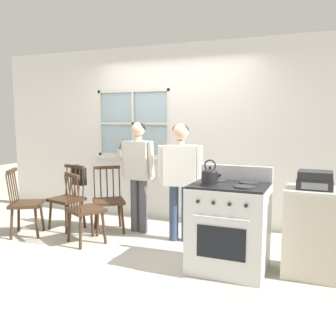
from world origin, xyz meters
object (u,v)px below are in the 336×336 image
(chair_near_wall, at_px, (109,201))
(side_counter, at_px, (312,232))
(person_elderly_left, at_px, (139,168))
(handbag, at_px, (79,176))
(chair_by_window, at_px, (68,199))
(chair_near_stove, at_px, (25,204))
(stove, at_px, (229,227))
(potted_plant, at_px, (122,151))
(kettle, at_px, (210,175))
(chair_center_cluster, at_px, (84,210))
(stereo, at_px, (315,180))
(person_teen_center, at_px, (180,170))

(chair_near_wall, distance_m, side_counter, 2.75)
(person_elderly_left, distance_m, handbag, 0.99)
(chair_near_wall, relative_size, side_counter, 1.02)
(person_elderly_left, bearing_deg, handbag, -172.78)
(chair_by_window, xyz_separation_m, chair_near_wall, (0.61, 0.12, 0.00))
(handbag, bearing_deg, chair_near_stove, -118.69)
(person_elderly_left, height_order, stove, person_elderly_left)
(potted_plant, bearing_deg, handbag, -114.14)
(person_elderly_left, xyz_separation_m, stove, (1.49, -0.84, -0.44))
(kettle, height_order, side_counter, kettle)
(potted_plant, bearing_deg, kettle, -40.41)
(chair_center_cluster, relative_size, person_elderly_left, 0.60)
(chair_near_wall, relative_size, stove, 0.85)
(chair_center_cluster, relative_size, chair_near_stove, 1.00)
(stove, distance_m, handbag, 2.60)
(stove, xyz_separation_m, potted_plant, (-2.13, 1.53, 0.59))
(chair_near_wall, height_order, kettle, kettle)
(chair_by_window, xyz_separation_m, stereo, (3.32, -0.38, 0.55))
(person_teen_center, xyz_separation_m, handbag, (-1.65, 0.10, -0.19))
(chair_near_stove, distance_m, handbag, 0.87)
(chair_center_cluster, xyz_separation_m, kettle, (1.73, -0.26, 0.59))
(stereo, bearing_deg, potted_plant, 155.47)
(chair_center_cluster, height_order, kettle, kettle)
(person_elderly_left, distance_m, stereo, 2.39)
(chair_by_window, height_order, person_teen_center, person_teen_center)
(potted_plant, distance_m, side_counter, 3.29)
(side_counter, height_order, stereo, stereo)
(chair_near_stove, bearing_deg, potted_plant, -55.84)
(person_elderly_left, height_order, handbag, person_elderly_left)
(chair_near_stove, bearing_deg, person_elderly_left, -90.83)
(potted_plant, bearing_deg, person_elderly_left, -47.12)
(person_elderly_left, xyz_separation_m, potted_plant, (-0.65, 0.70, 0.15))
(kettle, height_order, potted_plant, potted_plant)
(kettle, relative_size, potted_plant, 0.78)
(chair_by_window, bearing_deg, kettle, -5.65)
(potted_plant, bearing_deg, chair_near_stove, -116.43)
(kettle, bearing_deg, side_counter, 19.19)
(chair_near_stove, distance_m, person_teen_center, 2.18)
(chair_near_stove, distance_m, person_elderly_left, 1.63)
(stereo, bearing_deg, person_teen_center, 162.61)
(person_teen_center, bearing_deg, person_elderly_left, 154.94)
(chair_near_stove, xyz_separation_m, handbag, (0.39, 0.71, 0.31))
(person_teen_center, bearing_deg, side_counter, -30.23)
(chair_near_wall, relative_size, potted_plant, 2.91)
(stove, distance_m, kettle, 0.59)
(chair_near_wall, height_order, handbag, same)
(kettle, relative_size, stereo, 0.73)
(chair_near_stove, height_order, person_elderly_left, person_elderly_left)
(chair_by_window, distance_m, person_teen_center, 1.77)
(chair_near_wall, height_order, side_counter, chair_near_wall)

